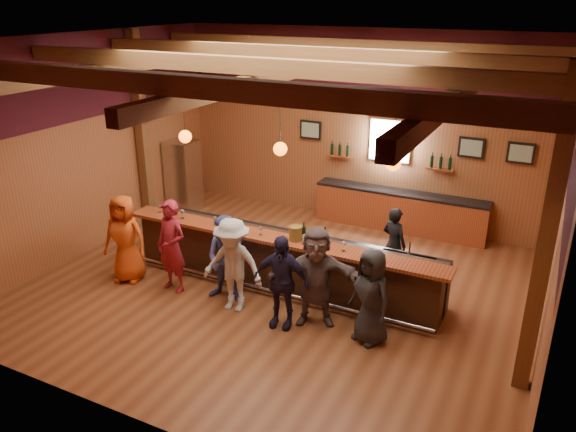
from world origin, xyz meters
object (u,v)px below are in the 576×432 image
Objects in this scene: customer_orange at (125,239)px; customer_brown at (316,276)px; customer_dark at (371,297)px; stainless_fridge at (183,176)px; bar_counter at (285,260)px; bottle_a at (304,233)px; back_bar_cabinet at (399,211)px; customer_white at (233,265)px; customer_redvest at (172,246)px; customer_denim at (227,259)px; bartender at (394,244)px; ice_bucket at (296,233)px; customer_navy at (281,281)px.

customer_brown is at bearing -10.76° from customer_orange.
customer_brown is 0.99m from customer_dark.
customer_brown is (5.17, -3.41, -0.03)m from stainless_fridge.
bottle_a is (0.47, -0.20, 0.72)m from bar_counter.
customer_orange is at bearing 160.81° from customer_brown.
back_bar_cabinet is (1.18, 3.57, -0.05)m from bar_counter.
customer_white reaches higher than bar_counter.
customer_orange is at bearing -167.75° from customer_redvest.
customer_brown is (-0.13, -4.53, 0.39)m from back_bar_cabinet.
customer_brown is (1.46, 0.24, 0.01)m from customer_white.
back_bar_cabinet is 2.49× the size of customer_denim.
stainless_fridge is 6.00m from bartender.
bottle_a is at bearing 29.36° from customer_redvest.
stainless_fridge reaches higher than customer_dark.
customer_redvest is (1.03, 0.08, 0.02)m from customer_orange.
bottle_a is at bearing 104.98° from customer_brown.
customer_redvest is (2.33, -3.54, -0.02)m from stainless_fridge.
back_bar_cabinet is at bearing 60.55° from customer_denim.
customer_redvest reaches higher than ice_bucket.
bottle_a is (3.29, 0.97, 0.38)m from customer_orange.
customer_denim is at bearing 132.61° from customer_white.
bar_counter is 1.44m from customer_navy.
bartender is (0.56, -2.40, 0.25)m from back_bar_cabinet.
customer_redvest is 1.21× the size of bartender.
customer_brown is at bearing 10.36° from customer_redvest.
bartender is at bearing 49.59° from customer_brown.
bar_counter is at bearing 141.31° from ice_bucket.
bartender is at bearing 33.81° from bar_counter.
bottle_a reaches higher than ice_bucket.
stainless_fridge is at bearing 150.00° from bottle_a.
customer_brown is at bearing 93.87° from bartender.
customer_orange is 3.45m from bottle_a.
back_bar_cabinet is 3.91m from bottle_a.
customer_orange is 1.09× the size of customer_dark.
customer_orange is (-4.00, -4.74, 0.39)m from back_bar_cabinet.
bartender is 1.94m from bottle_a.
customer_redvest reaches higher than bar_counter.
customer_denim is 0.93× the size of customer_brown.
back_bar_cabinet is 2.45× the size of customer_navy.
stainless_fridge is 1.04× the size of customer_brown.
customer_redvest is 1.38m from customer_white.
customer_orange reaches higher than ice_bucket.
bartender is (2.42, 2.12, -0.07)m from customer_denim.
stainless_fridge is 6.00m from customer_navy.
customer_white is at bearing -49.62° from customer_denim.
customer_redvest reaches higher than customer_navy.
stainless_fridge is 1.14× the size of customer_dark.
customer_navy is (-0.61, -4.86, 0.34)m from back_bar_cabinet.
customer_dark is (4.85, 0.11, -0.07)m from customer_orange.
stainless_fridge reaches higher than customer_orange.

